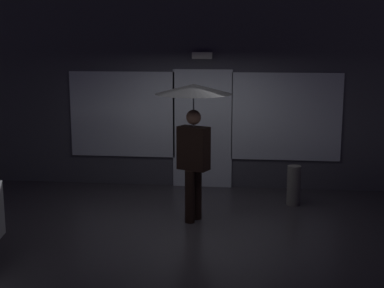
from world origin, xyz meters
name	(u,v)px	position (x,y,z in m)	size (l,w,h in m)	color
ground_plane	(189,225)	(0.00, 0.00, 0.00)	(18.00, 18.00, 0.00)	#38353A
building_facade	(203,86)	(0.00, 2.34, 1.88)	(9.03, 0.48, 3.80)	#4C4C56
person_with_umbrella	(194,116)	(0.05, 0.20, 1.62)	(1.15, 1.15, 2.10)	black
sidewalk_bollard	(294,185)	(1.63, 1.20, 0.33)	(0.23, 0.23, 0.67)	slate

